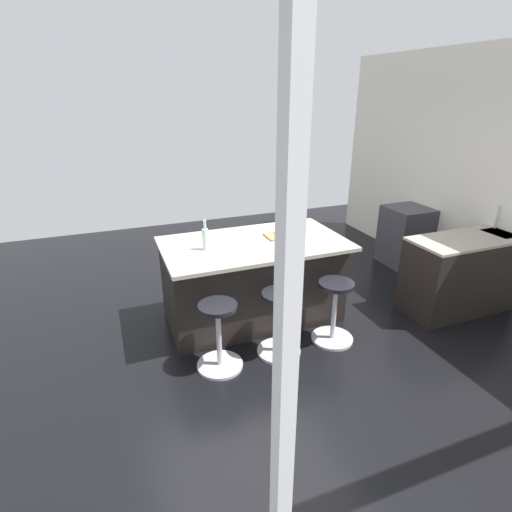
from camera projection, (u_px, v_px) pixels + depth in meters
The scene contains 12 objects.
ground_plane at pixel (252, 326), 4.52m from camera, with size 8.16×8.16×0.00m, color black.
interior_partition_left at pixel (487, 174), 4.99m from camera, with size 0.12×5.68×3.00m.
sink_cabinet at pixel (482, 269), 4.84m from camera, with size 2.00×0.60×1.18m.
oven_range at pixel (405, 236), 6.01m from camera, with size 0.60×0.61×0.87m.
kitchen_island at pixel (253, 280), 4.52m from camera, with size 1.97×1.12×0.95m.
stool_by_window at pixel (334, 313), 4.15m from camera, with size 0.44×0.44×0.68m.
stool_middle at pixel (279, 325), 3.94m from camera, with size 0.44×0.44×0.68m.
stool_near_camera at pixel (219, 338), 3.74m from camera, with size 0.44×0.44×0.68m.
cutting_board at pixel (282, 235), 4.46m from camera, with size 0.36×0.24×0.02m, color olive.
apple_yellow at pixel (283, 234), 4.37m from camera, with size 0.08×0.08×0.08m, color gold.
apple_green at pixel (278, 230), 4.49m from camera, with size 0.07×0.07×0.07m, color #609E2D.
water_bottle at pixel (205, 238), 4.05m from camera, with size 0.06×0.06×0.31m.
Camera 1 is at (1.35, 3.63, 2.46)m, focal length 28.12 mm.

